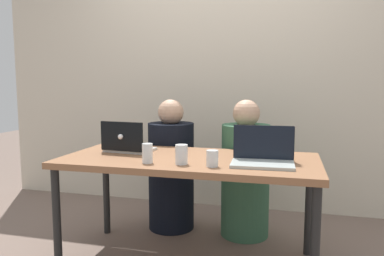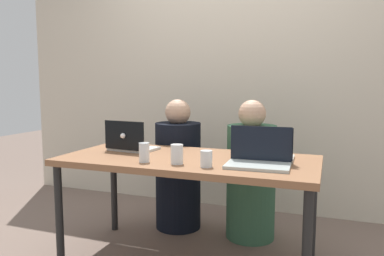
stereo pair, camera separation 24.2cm
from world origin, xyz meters
name	(u,v)px [view 1 (the left image)]	position (x,y,z in m)	size (l,w,h in m)	color
back_wall	(223,74)	(0.00, 1.25, 1.26)	(4.50, 0.10, 2.53)	beige
desk	(189,167)	(0.00, 0.00, 0.64)	(1.61, 0.75, 0.70)	brown
person_on_left	(171,172)	(-0.30, 0.56, 0.46)	(0.43, 0.43, 1.05)	black
person_on_right	(245,176)	(0.30, 0.56, 0.47)	(0.45, 0.45, 1.05)	#335E42
laptop_front_right	(263,156)	(0.47, -0.09, 0.75)	(0.36, 0.26, 0.22)	#AFB9B4
laptop_back_right	(265,151)	(0.47, 0.09, 0.75)	(0.35, 0.25, 0.21)	#B6B9B3
laptop_back_left	(127,145)	(-0.46, 0.09, 0.75)	(0.34, 0.26, 0.21)	silver
water_glass_left	(147,155)	(-0.20, -0.22, 0.75)	(0.06, 0.06, 0.12)	white
water_glass_right	(212,160)	(0.19, -0.22, 0.74)	(0.07, 0.07, 0.09)	white
water_glass_center	(182,156)	(0.01, -0.20, 0.75)	(0.07, 0.07, 0.12)	white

